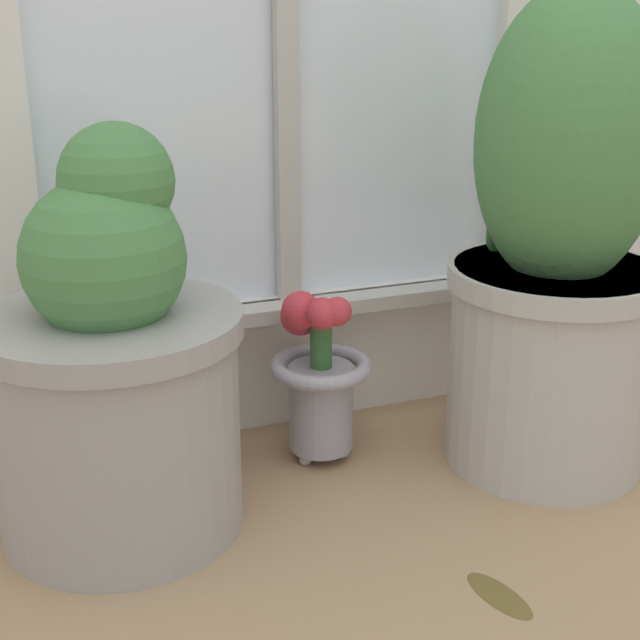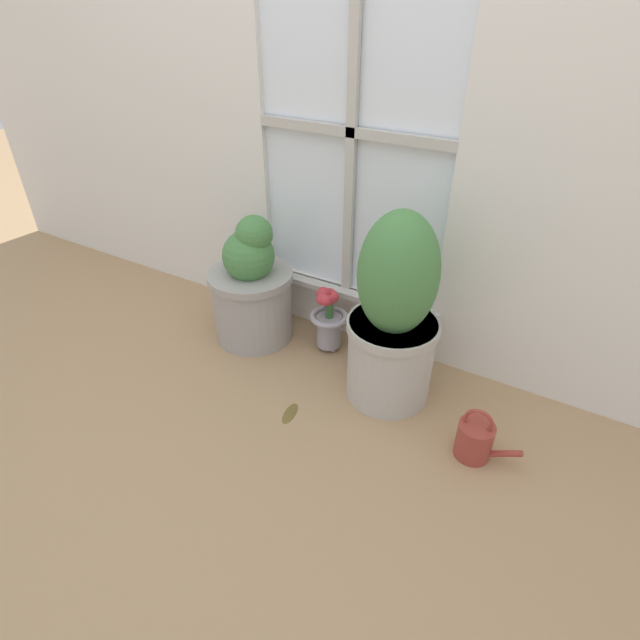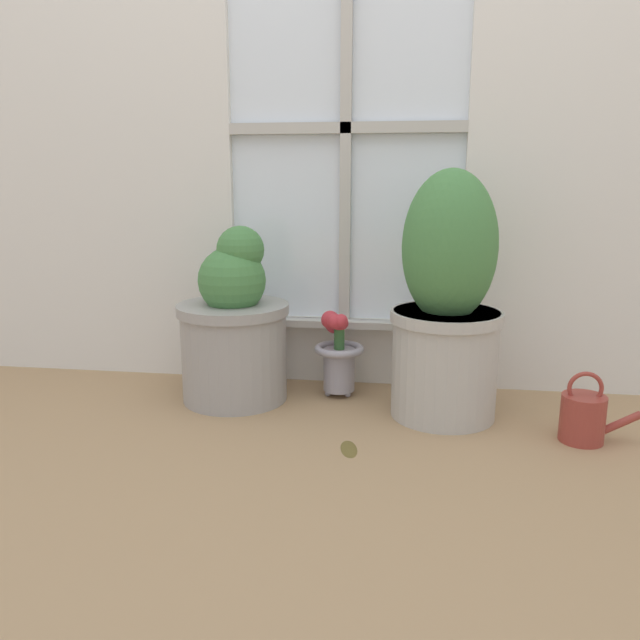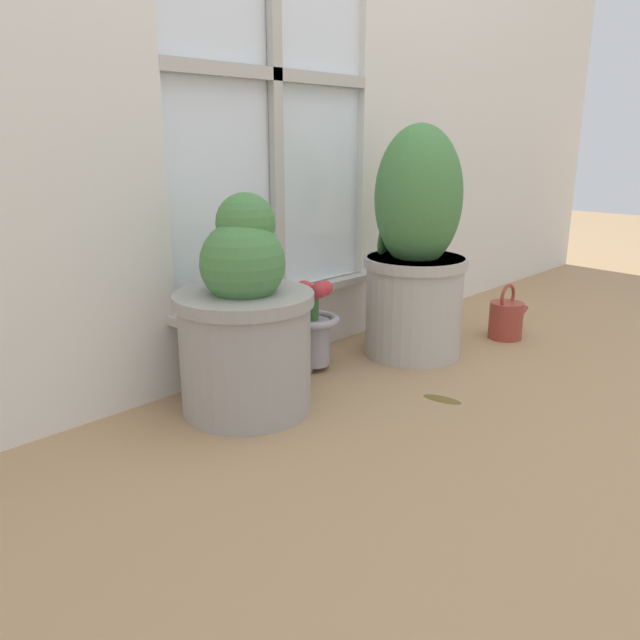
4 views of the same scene
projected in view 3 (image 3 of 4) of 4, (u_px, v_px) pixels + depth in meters
The scene contains 6 objects.
ground_plane at pixel (315, 464), 1.57m from camera, with size 10.00×10.00×0.00m, color tan.
potted_plant_left at pixel (234, 329), 1.99m from camera, with size 0.36×0.36×0.56m.
potted_plant_right at pixel (447, 306), 1.82m from camera, with size 0.33×0.33×0.73m.
flower_vase at pixel (338, 352), 2.04m from camera, with size 0.16×0.16×0.28m.
watering_can at pixel (584, 417), 1.69m from camera, with size 0.21×0.12×0.20m.
fallen_leaf at pixel (349, 448), 1.66m from camera, with size 0.06×0.12×0.01m.
Camera 3 is at (0.22, -1.43, 0.70)m, focal length 35.00 mm.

